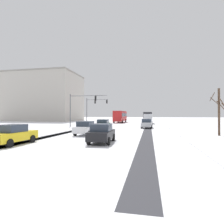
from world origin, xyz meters
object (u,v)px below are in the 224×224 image
at_px(car_dark_green_second, 103,124).
at_px(bare_tree_sidewalk_mid, 219,111).
at_px(car_yellow_cab_fifth, 13,134).
at_px(office_building_far_left_block, 46,97).
at_px(traffic_signal_near_left, 81,104).
at_px(car_black_fourth, 102,133).
at_px(bus_oncoming, 120,116).
at_px(traffic_signal_far_left, 94,106).
at_px(box_truck_delivery, 147,117).
at_px(car_white_third, 86,128).
at_px(car_silver_lead, 147,123).

bearing_deg(car_dark_green_second, bare_tree_sidewalk_mid, -20.69).
relative_size(car_yellow_cab_fifth, bare_tree_sidewalk_mid, 0.77).
bearing_deg(office_building_far_left_block, traffic_signal_near_left, -49.34).
bearing_deg(car_dark_green_second, car_black_fourth, -76.39).
relative_size(traffic_signal_near_left, bus_oncoming, 0.68).
bearing_deg(office_building_far_left_block, traffic_signal_far_left, -37.96).
bearing_deg(car_yellow_cab_fifth, box_truck_delivery, 74.46).
bearing_deg(bus_oncoming, car_black_fourth, -83.50).
xyz_separation_m(car_black_fourth, box_truck_delivery, (3.51, 34.58, 0.82)).
bearing_deg(bare_tree_sidewalk_mid, car_black_fourth, -147.13).
distance_m(traffic_signal_near_left, bare_tree_sidewalk_mid, 24.24).
distance_m(bus_oncoming, bare_tree_sidewalk_mid, 35.53).
bearing_deg(car_yellow_cab_fifth, traffic_signal_near_left, 96.70).
relative_size(car_white_third, bare_tree_sidewalk_mid, 0.76).
xyz_separation_m(car_silver_lead, bus_oncoming, (-8.04, 21.37, 1.18)).
bearing_deg(office_building_far_left_block, box_truck_delivery, -20.54).
bearing_deg(car_black_fourth, traffic_signal_near_left, 115.76).
distance_m(car_white_third, car_yellow_cab_fifth, 8.57).
distance_m(car_dark_green_second, bare_tree_sidewalk_mid, 16.24).
distance_m(car_silver_lead, bus_oncoming, 22.86).
bearing_deg(car_silver_lead, bare_tree_sidewalk_mid, -50.95).
bearing_deg(bare_tree_sidewalk_mid, car_yellow_cab_fifth, -151.60).
bearing_deg(bus_oncoming, car_yellow_cab_fifth, -93.18).
relative_size(car_white_third, car_yellow_cab_fifth, 0.99).
height_order(car_silver_lead, bare_tree_sidewalk_mid, bare_tree_sidewalk_mid).
relative_size(traffic_signal_far_left, car_silver_lead, 1.55).
distance_m(car_yellow_cab_fifth, bare_tree_sidewalk_mid, 21.26).
xyz_separation_m(car_yellow_cab_fifth, box_truck_delivery, (10.29, 37.00, 0.82)).
xyz_separation_m(traffic_signal_far_left, car_dark_green_second, (6.35, -15.95, -3.81)).
distance_m(car_dark_green_second, car_black_fourth, 13.72).
bearing_deg(car_dark_green_second, car_white_third, -90.97).
distance_m(traffic_signal_far_left, car_white_third, 24.93).
height_order(traffic_signal_near_left, traffic_signal_far_left, same).
xyz_separation_m(car_silver_lead, car_white_third, (-6.94, -12.39, 0.00)).
distance_m(car_silver_lead, bare_tree_sidewalk_mid, 13.28).
xyz_separation_m(box_truck_delivery, bare_tree_sidewalk_mid, (8.32, -26.93, 1.22)).
relative_size(car_silver_lead, car_white_third, 1.01).
bearing_deg(office_building_far_left_block, bare_tree_sidewalk_mid, -41.54).
bearing_deg(traffic_signal_far_left, car_black_fourth, -71.89).
bearing_deg(car_black_fourth, car_silver_lead, 78.67).
xyz_separation_m(car_yellow_cab_fifth, bus_oncoming, (2.31, 41.62, 1.18)).
height_order(car_dark_green_second, box_truck_delivery, box_truck_delivery).
xyz_separation_m(car_dark_green_second, bus_oncoming, (-1.23, 25.86, 1.18)).
height_order(traffic_signal_far_left, car_black_fourth, traffic_signal_far_left).
bearing_deg(box_truck_delivery, bus_oncoming, 149.90).
bearing_deg(box_truck_delivery, bare_tree_sidewalk_mid, -72.82).
height_order(car_white_third, car_black_fourth, same).
bearing_deg(car_black_fourth, car_white_third, 121.69).
xyz_separation_m(car_yellow_cab_fifth, bare_tree_sidewalk_mid, (18.61, 10.07, 2.04)).
distance_m(car_dark_green_second, car_yellow_cab_fifth, 16.15).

